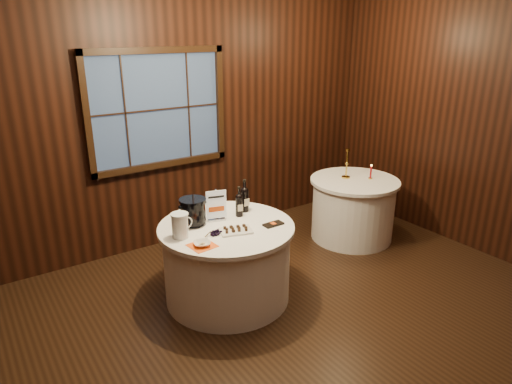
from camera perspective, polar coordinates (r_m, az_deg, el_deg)
ground at (r=3.98m, az=4.33°, el=-19.34°), size 6.00×6.00×0.00m
back_wall at (r=5.34m, az=-12.18°, el=8.97°), size 6.00×0.10×3.00m
main_table at (r=4.45m, az=-3.63°, el=-8.69°), size 1.28×1.28×0.77m
side_table at (r=5.81m, az=12.00°, el=-2.04°), size 1.08×1.08×0.77m
sign_stand at (r=4.36m, az=-4.96°, el=-2.23°), size 0.19×0.13×0.31m
port_bottle_left at (r=4.44m, az=-2.12°, el=-1.43°), size 0.07×0.08×0.30m
port_bottle_right at (r=4.54m, az=-1.42°, el=-0.72°), size 0.08×0.08×0.34m
ice_bucket at (r=4.28m, az=-7.87°, el=-2.39°), size 0.25×0.25×0.26m
chocolate_plate at (r=4.14m, az=-2.53°, el=-4.76°), size 0.33×0.27×0.04m
chocolate_box at (r=4.28m, az=2.17°, el=-4.04°), size 0.19×0.10×0.02m
grape_bunch at (r=4.10m, az=-5.04°, el=-5.06°), size 0.18×0.07×0.04m
glass_pitcher at (r=4.05m, az=-9.45°, el=-4.12°), size 0.21×0.16×0.22m
orange_napkin at (r=3.91m, az=-6.74°, el=-6.68°), size 0.23×0.23×0.00m
cracker_bowl at (r=3.90m, az=-6.75°, el=-6.42°), size 0.18×0.18×0.04m
brass_candlestick at (r=5.68m, az=11.24°, el=3.02°), size 0.10×0.10×0.37m
red_candle at (r=5.73m, az=14.15°, el=2.30°), size 0.05×0.05×0.18m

